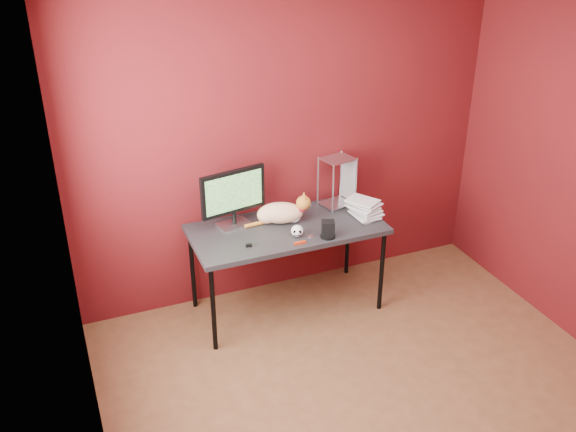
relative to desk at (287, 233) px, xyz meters
name	(u,v)px	position (x,y,z in m)	size (l,w,h in m)	color
room	(403,218)	(0.15, -1.37, 0.75)	(3.52, 3.52, 2.61)	brown
desk	(287,233)	(0.00, 0.00, 0.00)	(1.50, 0.70, 0.75)	black
monitor	(233,196)	(-0.37, 0.17, 0.31)	(0.53, 0.22, 0.47)	#BABABF
cat	(281,213)	(-0.01, 0.09, 0.14)	(0.52, 0.30, 0.25)	orange
skull_mug	(297,231)	(0.02, -0.17, 0.10)	(0.09, 0.10, 0.09)	white
speaker	(328,230)	(0.23, -0.27, 0.11)	(0.12, 0.12, 0.13)	black
book_stack	(360,131)	(0.57, -0.06, 0.78)	(0.28, 0.30, 1.45)	beige
wire_rack	(337,181)	(0.53, 0.22, 0.26)	(0.28, 0.25, 0.42)	#BABABF
pocket_knife	(300,243)	(-0.01, -0.29, 0.06)	(0.09, 0.02, 0.02)	#AC290D
black_gadget	(249,245)	(-0.37, -0.18, 0.06)	(0.04, 0.03, 0.02)	black
washer	(311,236)	(0.11, -0.21, 0.05)	(0.05, 0.05, 0.00)	#BABABF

